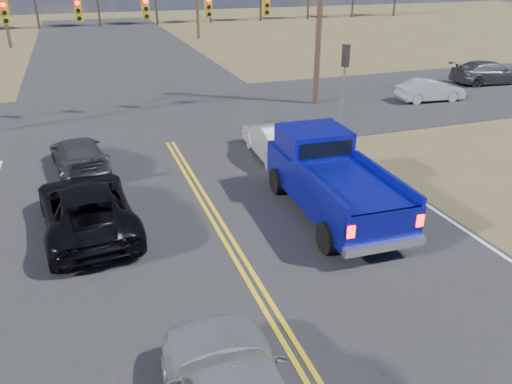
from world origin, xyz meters
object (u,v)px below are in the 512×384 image
object	(u,v)px
dgrey_car_queue	(79,155)
cross_car_east_near	(430,90)
pickup_truck	(331,179)
black_suv	(87,208)
cross_car_east_far	(489,72)
white_car_queue	(275,140)

from	to	relation	value
dgrey_car_queue	cross_car_east_near	world-z (taller)	dgrey_car_queue
pickup_truck	black_suv	distance (m)	7.39
black_suv	cross_car_east_far	size ratio (longest dim) A/B	1.07
white_car_queue	cross_car_east_far	bearing A→B (deg)	-153.51
white_car_queue	cross_car_east_near	size ratio (longest dim) A/B	1.16
pickup_truck	dgrey_car_queue	bearing A→B (deg)	141.50
black_suv	white_car_queue	distance (m)	8.38
pickup_truck	cross_car_east_far	world-z (taller)	pickup_truck
cross_car_east_near	cross_car_east_far	distance (m)	6.90
pickup_truck	black_suv	size ratio (longest dim) A/B	1.18
dgrey_car_queue	black_suv	bearing A→B (deg)	83.66
black_suv	dgrey_car_queue	xyz separation A→B (m)	(-0.09, 5.02, -0.11)
pickup_truck	dgrey_car_queue	size ratio (longest dim) A/B	1.44
dgrey_car_queue	cross_car_east_near	xyz separation A→B (m)	(19.22, 4.35, -0.00)
pickup_truck	white_car_queue	xyz separation A→B (m)	(0.17, 5.15, -0.40)
black_suv	cross_car_east_far	bearing A→B (deg)	-159.77
dgrey_car_queue	cross_car_east_near	bearing A→B (deg)	-174.66
cross_car_east_far	cross_car_east_near	bearing A→B (deg)	117.82
cross_car_east_near	cross_car_east_far	bearing A→B (deg)	-63.62
black_suv	dgrey_car_queue	distance (m)	5.02
dgrey_car_queue	cross_car_east_far	world-z (taller)	cross_car_east_far
pickup_truck	cross_car_east_near	xyz separation A→B (m)	(11.87, 10.65, -0.50)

